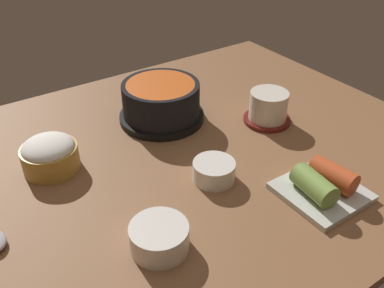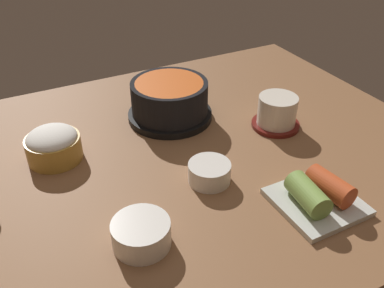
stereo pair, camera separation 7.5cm
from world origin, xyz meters
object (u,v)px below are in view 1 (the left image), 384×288
at_px(stone_pot, 161,102).
at_px(side_bowl_near, 159,237).
at_px(banchan_cup_center, 214,170).
at_px(kimchi_plate, 323,185).
at_px(tea_cup_with_saucer, 267,107).
at_px(rice_bowl, 50,154).

distance_m(stone_pot, side_bowl_near, 0.35).
bearing_deg(banchan_cup_center, kimchi_plate, -47.06).
distance_m(tea_cup_with_saucer, kimchi_plate, 0.24).
bearing_deg(stone_pot, kimchi_plate, -75.49).
xyz_separation_m(stone_pot, kimchi_plate, (0.09, -0.35, -0.02)).
height_order(tea_cup_with_saucer, kimchi_plate, tea_cup_with_saucer).
bearing_deg(stone_pot, rice_bowl, -171.25).
relative_size(stone_pot, side_bowl_near, 2.11).
xyz_separation_m(tea_cup_with_saucer, kimchi_plate, (-0.09, -0.23, -0.01)).
distance_m(stone_pot, banchan_cup_center, 0.22).
height_order(rice_bowl, side_bowl_near, rice_bowl).
xyz_separation_m(banchan_cup_center, side_bowl_near, (-0.15, -0.08, 0.00)).
bearing_deg(rice_bowl, tea_cup_with_saucer, -11.74).
height_order(tea_cup_with_saucer, banchan_cup_center, tea_cup_with_saucer).
distance_m(banchan_cup_center, kimchi_plate, 0.18).
relative_size(rice_bowl, banchan_cup_center, 1.36).
relative_size(rice_bowl, tea_cup_with_saucer, 1.01).
xyz_separation_m(banchan_cup_center, kimchi_plate, (0.12, -0.13, 0.00)).
height_order(rice_bowl, banchan_cup_center, rice_bowl).
bearing_deg(stone_pot, side_bowl_near, -121.25).
relative_size(tea_cup_with_saucer, kimchi_plate, 0.77).
bearing_deg(stone_pot, tea_cup_with_saucer, -35.50).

